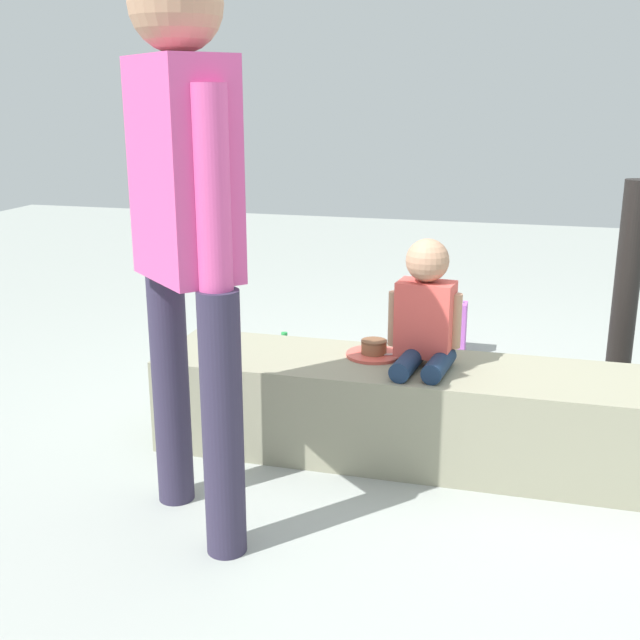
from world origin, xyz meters
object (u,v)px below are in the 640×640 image
object	(u,v)px
gift_bag	(442,327)
water_bottle_near_gift	(285,352)
cake_plate	(374,351)
adult_standing	(186,207)
handbag_black_leather	(419,359)
child_seated	(426,311)

from	to	relation	value
gift_bag	water_bottle_near_gift	xyz separation A→B (m)	(-0.76, -0.47, -0.06)
cake_plate	water_bottle_near_gift	size ratio (longest dim) A/B	1.15
cake_plate	water_bottle_near_gift	xyz separation A→B (m)	(-0.62, 0.76, -0.31)
cake_plate	adult_standing	bearing A→B (deg)	-119.76
adult_standing	water_bottle_near_gift	bearing A→B (deg)	96.99
adult_standing	cake_plate	bearing A→B (deg)	60.24
water_bottle_near_gift	handbag_black_leather	world-z (taller)	handbag_black_leather
cake_plate	gift_bag	distance (m)	1.26
child_seated	adult_standing	size ratio (longest dim) A/B	0.28
child_seated	cake_plate	world-z (taller)	child_seated
adult_standing	cake_plate	distance (m)	1.08
gift_bag	water_bottle_near_gift	world-z (taller)	gift_bag
child_seated	adult_standing	bearing A→B (deg)	-132.58
cake_plate	water_bottle_near_gift	world-z (taller)	cake_plate
gift_bag	water_bottle_near_gift	distance (m)	0.89
child_seated	gift_bag	distance (m)	1.37
gift_bag	child_seated	bearing A→B (deg)	-87.13
child_seated	adult_standing	xyz separation A→B (m)	(-0.63, -0.69, 0.46)
adult_standing	water_bottle_near_gift	world-z (taller)	adult_standing
adult_standing	handbag_black_leather	distance (m)	1.90
adult_standing	handbag_black_leather	world-z (taller)	adult_standing
water_bottle_near_gift	adult_standing	bearing A→B (deg)	-83.01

